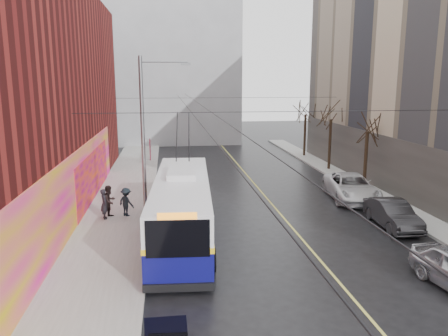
% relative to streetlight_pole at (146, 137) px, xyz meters
% --- Properties ---
extents(ground, '(140.00, 140.00, 0.00)m').
position_rel_streetlight_pole_xyz_m(ground, '(6.14, -10.00, -4.85)').
color(ground, black).
rests_on(ground, ground).
extents(sidewalk_left, '(4.00, 60.00, 0.15)m').
position_rel_streetlight_pole_xyz_m(sidewalk_left, '(-1.86, 2.00, -4.77)').
color(sidewalk_left, gray).
rests_on(sidewalk_left, ground).
extents(sidewalk_right, '(2.00, 60.00, 0.15)m').
position_rel_streetlight_pole_xyz_m(sidewalk_right, '(15.14, 2.00, -4.77)').
color(sidewalk_right, gray).
rests_on(sidewalk_right, ground).
extents(lane_line, '(0.12, 50.00, 0.01)m').
position_rel_streetlight_pole_xyz_m(lane_line, '(7.64, 4.00, -4.84)').
color(lane_line, '#BFB74C').
rests_on(lane_line, ground).
extents(building_far, '(20.50, 12.10, 18.00)m').
position_rel_streetlight_pole_xyz_m(building_far, '(0.14, 34.99, 4.17)').
color(building_far, gray).
rests_on(building_far, ground).
extents(streetlight_pole, '(2.65, 0.60, 9.00)m').
position_rel_streetlight_pole_xyz_m(streetlight_pole, '(0.00, 0.00, 0.00)').
color(streetlight_pole, slate).
rests_on(streetlight_pole, ground).
extents(catenary_wires, '(18.00, 60.00, 0.22)m').
position_rel_streetlight_pole_xyz_m(catenary_wires, '(3.60, 4.77, 1.40)').
color(catenary_wires, black).
extents(tree_near, '(3.20, 3.20, 6.40)m').
position_rel_streetlight_pole_xyz_m(tree_near, '(15.14, 6.00, 0.13)').
color(tree_near, black).
rests_on(tree_near, ground).
extents(tree_mid, '(3.20, 3.20, 6.68)m').
position_rel_streetlight_pole_xyz_m(tree_mid, '(15.14, 13.00, 0.41)').
color(tree_mid, black).
rests_on(tree_mid, ground).
extents(tree_far, '(3.20, 3.20, 6.57)m').
position_rel_streetlight_pole_xyz_m(tree_far, '(15.14, 20.00, 0.30)').
color(tree_far, black).
rests_on(tree_far, ground).
extents(pigeons_flying, '(3.86, 1.14, 2.54)m').
position_rel_streetlight_pole_xyz_m(pigeons_flying, '(2.96, 0.49, 1.94)').
color(pigeons_flying, slate).
extents(trolleybus, '(3.46, 12.50, 5.86)m').
position_rel_streetlight_pole_xyz_m(trolleybus, '(1.74, -2.19, -3.22)').
color(trolleybus, '#0B0B55').
rests_on(trolleybus, ground).
extents(parked_car_b, '(1.75, 4.49, 1.46)m').
position_rel_streetlight_pole_xyz_m(parked_car_b, '(13.00, -2.01, -4.12)').
color(parked_car_b, '#2A292C').
rests_on(parked_car_b, ground).
extents(parked_car_c, '(3.52, 6.26, 1.65)m').
position_rel_streetlight_pole_xyz_m(parked_car_c, '(13.14, 3.68, -4.02)').
color(parked_car_c, silver).
rests_on(parked_car_c, ground).
extents(following_car, '(2.15, 4.25, 1.39)m').
position_rel_streetlight_pole_xyz_m(following_car, '(2.35, 9.77, -4.15)').
color(following_car, '#BCBBC0').
rests_on(following_car, ground).
extents(pedestrian_a, '(0.54, 0.70, 1.71)m').
position_rel_streetlight_pole_xyz_m(pedestrian_a, '(-2.47, 1.05, -3.84)').
color(pedestrian_a, black).
rests_on(pedestrian_a, sidewalk_left).
extents(pedestrian_b, '(1.07, 1.13, 1.84)m').
position_rel_streetlight_pole_xyz_m(pedestrian_b, '(-2.23, 1.30, -3.78)').
color(pedestrian_b, black).
rests_on(pedestrian_b, sidewalk_left).
extents(pedestrian_c, '(1.20, 1.15, 1.64)m').
position_rel_streetlight_pole_xyz_m(pedestrian_c, '(-1.31, 1.43, -3.88)').
color(pedestrian_c, black).
rests_on(pedestrian_c, sidewalk_left).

